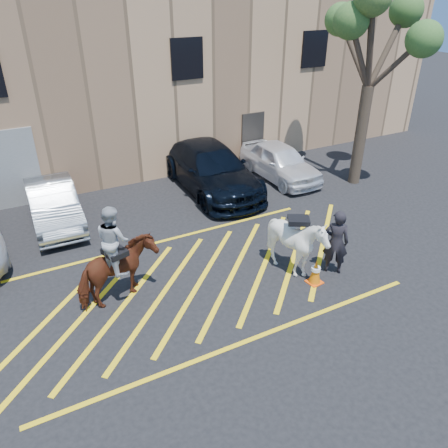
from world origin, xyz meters
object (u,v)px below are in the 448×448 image
car_silver_sedan (53,204)px  saddled_white (296,244)px  car_blue_suv (211,168)px  mounted_bay (117,265)px  traffic_cone (316,271)px  car_white_suv (280,161)px  handler (336,242)px  tree (377,29)px

car_silver_sedan → saddled_white: (5.36, -6.13, 0.23)m
car_blue_suv → mounted_bay: 7.24m
car_silver_sedan → traffic_cone: 8.78m
car_white_suv → car_silver_sedan: bearing=177.6°
mounted_bay → car_silver_sedan: bearing=98.5°
car_blue_suv → car_white_suv: size_ratio=1.39×
mounted_bay → car_white_suv: bearing=30.8°
handler → mounted_bay: mounted_bay is taller
car_blue_suv → handler: size_ratio=3.12×
car_silver_sedan → handler: handler is taller
car_silver_sedan → handler: size_ratio=2.25×
saddled_white → traffic_cone: 0.88m
traffic_cone → car_silver_sedan: bearing=129.4°
car_silver_sedan → car_blue_suv: 5.85m
tree → car_white_suv: bearing=143.8°
car_white_suv → saddled_white: 6.81m
car_silver_sedan → tree: size_ratio=0.58×
car_silver_sedan → traffic_cone: car_silver_sedan is taller
car_blue_suv → car_white_suv: car_blue_suv is taller
car_blue_suv → traffic_cone: car_blue_suv is taller
car_white_suv → handler: handler is taller
car_white_suv → traffic_cone: bearing=-117.2°
car_silver_sedan → mounted_bay: size_ratio=1.60×
tree → mounted_bay: bearing=-164.0°
car_silver_sedan → traffic_cone: bearing=-49.5°
car_white_suv → mounted_bay: (-8.06, -4.80, 0.35)m
handler → tree: size_ratio=0.26×
handler → saddled_white: handler is taller
handler → tree: 8.19m
saddled_white → traffic_cone: size_ratio=3.01×
car_silver_sedan → traffic_cone: size_ratio=5.77×
car_silver_sedan → car_white_suv: bearing=-0.6°
car_white_suv → handler: size_ratio=2.24×
saddled_white → car_silver_sedan: bearing=131.1°
saddled_white → handler: bearing=-23.9°
mounted_bay → saddled_white: 4.73m
traffic_cone → mounted_bay: bearing=160.4°
handler → saddled_white: 1.08m
mounted_bay → tree: 11.86m
mounted_bay → traffic_cone: bearing=-19.6°
car_silver_sedan → car_blue_suv: car_blue_suv is taller
saddled_white → mounted_bay: bearing=167.0°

